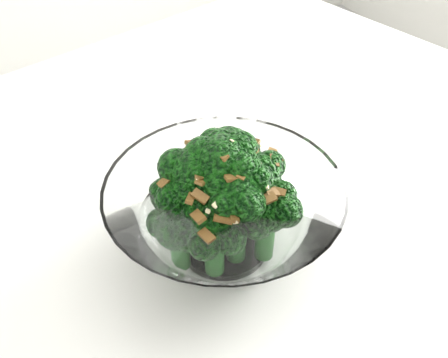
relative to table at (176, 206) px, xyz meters
name	(u,v)px	position (x,y,z in m)	size (l,w,h in m)	color
table	(176,206)	(0.00, 0.00, 0.00)	(1.36, 1.07, 0.75)	white
broccoli_dish	(223,209)	(0.00, -0.15, 0.13)	(0.25, 0.25, 0.16)	white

